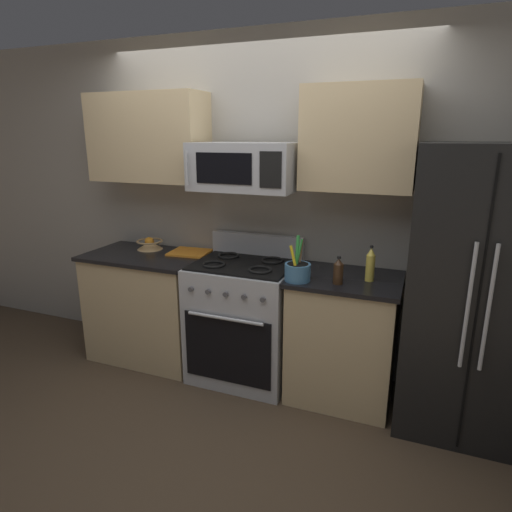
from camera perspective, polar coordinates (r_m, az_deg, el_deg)
The scene contains 14 objects.
ground_plane at distance 3.14m, azimuth -6.38°, elevation -20.64°, with size 16.00×16.00×0.00m, color #473828.
wall_back at distance 3.50m, azimuth 0.73°, elevation 6.56°, with size 8.00×0.10×2.60m, color #9E998E.
counter_left at distance 3.81m, azimuth -13.87°, elevation -6.34°, with size 0.97×0.61×0.91m.
range_oven at distance 3.40m, azimuth -1.58°, elevation -8.28°, with size 0.76×0.65×1.09m.
counter_right at distance 3.21m, azimuth 11.29°, elevation -10.44°, with size 0.75×0.61×0.91m.
refrigerator at distance 3.01m, azimuth 26.42°, elevation -4.40°, with size 0.76×0.72×1.81m.
microwave at distance 3.14m, azimuth -1.54°, elevation 11.62°, with size 0.75×0.44×0.33m.
upper_cabinets_left at distance 3.67m, azimuth -13.92°, elevation 14.78°, with size 0.96×0.34×0.68m.
upper_cabinets_right at distance 3.05m, azimuth 13.35°, elevation 14.73°, with size 0.74×0.34×0.68m.
utensil_crock at distance 2.91m, azimuth 5.46°, elevation -1.96°, with size 0.17×0.17×0.30m.
fruit_basket at distance 3.80m, azimuth -13.76°, elevation 1.55°, with size 0.22×0.22×0.10m.
cutting_board at distance 3.61m, azimuth -8.66°, elevation 0.48°, with size 0.31×0.27×0.02m, color orange.
bottle_soy at distance 2.88m, azimuth 10.73°, elevation -2.00°, with size 0.06×0.06×0.19m.
bottle_oil at distance 2.97m, azimuth 14.76°, elevation -1.11°, with size 0.06×0.06×0.24m.
Camera 1 is at (1.22, -2.22, 1.85)m, focal length 30.52 mm.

